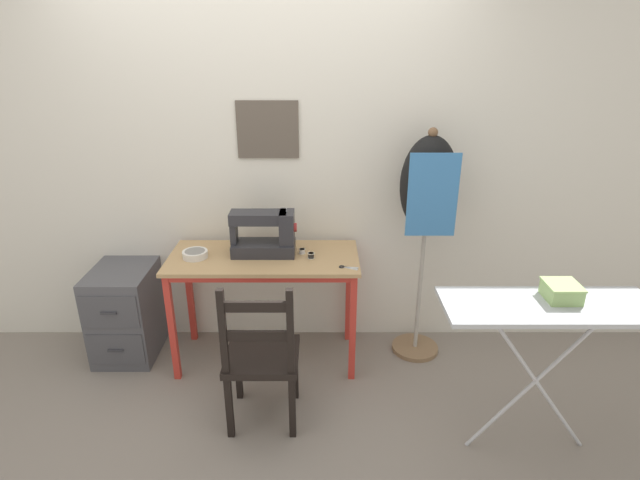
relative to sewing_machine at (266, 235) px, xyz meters
name	(u,v)px	position (x,y,z in m)	size (l,w,h in m)	color
ground_plane	(264,381)	(-0.02, -0.30, -0.89)	(14.00, 14.00, 0.00)	gray
wall_back	(265,164)	(-0.02, 0.30, 0.38)	(10.00, 0.07, 2.55)	silver
sewing_table	(264,271)	(-0.02, -0.05, -0.23)	(1.20, 0.53, 0.76)	tan
sewing_machine	(266,235)	(0.00, 0.00, 0.00)	(0.41, 0.19, 0.31)	#28282D
fabric_bowl	(195,254)	(-0.45, -0.05, -0.11)	(0.16, 0.16, 0.04)	silver
scissors	(345,267)	(0.49, -0.21, -0.13)	(0.12, 0.07, 0.01)	silver
thread_spool_near_machine	(302,251)	(0.22, 0.01, -0.12)	(0.04, 0.04, 0.03)	silver
thread_spool_mid_table	(311,256)	(0.28, -0.07, -0.11)	(0.04, 0.04, 0.04)	black
wooden_chair	(261,358)	(0.02, -0.64, -0.47)	(0.40, 0.38, 0.91)	black
filing_cabinet	(126,312)	(-0.98, 0.03, -0.58)	(0.39, 0.50, 0.63)	#4C4C51
dress_form	(428,195)	(1.01, 0.05, 0.24)	(0.35, 0.32, 1.55)	#846647
ironing_board	(549,313)	(1.44, -0.84, -0.07)	(1.03, 0.37, 0.87)	#ADB2B7
storage_box	(561,291)	(1.50, -0.79, 0.02)	(0.16, 0.16, 0.08)	#8EB266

